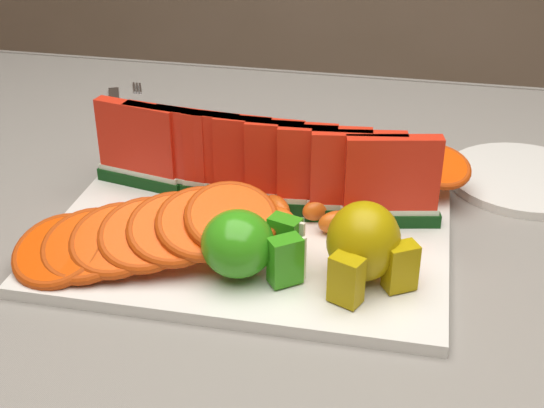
{
  "coord_description": "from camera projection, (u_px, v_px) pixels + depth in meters",
  "views": [
    {
      "loc": [
        0.13,
        -0.64,
        1.17
      ],
      "look_at": [
        0.0,
        -0.01,
        0.81
      ],
      "focal_mm": 50.0,
      "sensor_mm": 36.0,
      "label": 1
    }
  ],
  "objects": [
    {
      "name": "tablecloth",
      "position": [
        271.0,
        276.0,
        0.79
      ],
      "size": [
        1.53,
        1.03,
        0.2
      ],
      "color": "gray",
      "rests_on": "table"
    },
    {
      "name": "orange_fan_front",
      "position": [
        145.0,
        234.0,
        0.71
      ],
      "size": [
        0.27,
        0.16,
        0.07
      ],
      "color": "red",
      "rests_on": "platter"
    },
    {
      "name": "side_plate",
      "position": [
        524.0,
        178.0,
        0.89
      ],
      "size": [
        0.21,
        0.21,
        0.01
      ],
      "color": "silver",
      "rests_on": "tablecloth"
    },
    {
      "name": "pear_cluster",
      "position": [
        365.0,
        245.0,
        0.68
      ],
      "size": [
        0.09,
        0.09,
        0.08
      ],
      "color": "#AF6611",
      "rests_on": "platter"
    },
    {
      "name": "apple_cluster",
      "position": [
        246.0,
        245.0,
        0.69
      ],
      "size": [
        0.1,
        0.08,
        0.06
      ],
      "color": "#159611",
      "rests_on": "platter"
    },
    {
      "name": "table",
      "position": [
        271.0,
        323.0,
        0.82
      ],
      "size": [
        1.4,
        0.9,
        0.75
      ],
      "color": "#53361A",
      "rests_on": "ground"
    },
    {
      "name": "fork",
      "position": [
        117.0,
        108.0,
        1.08
      ],
      "size": [
        0.08,
        0.19,
        0.0
      ],
      "color": "silver",
      "rests_on": "tablecloth"
    },
    {
      "name": "orange_fan_back",
      "position": [
        308.0,
        162.0,
        0.86
      ],
      "size": [
        0.37,
        0.1,
        0.05
      ],
      "color": "red",
      "rests_on": "platter"
    },
    {
      "name": "watermelon_row",
      "position": [
        259.0,
        165.0,
        0.8
      ],
      "size": [
        0.39,
        0.07,
        0.1
      ],
      "color": "#164112",
      "rests_on": "platter"
    },
    {
      "name": "platter",
      "position": [
        251.0,
        233.0,
        0.78
      ],
      "size": [
        0.4,
        0.3,
        0.01
      ],
      "color": "silver",
      "rests_on": "tablecloth"
    },
    {
      "name": "tangerine_segments",
      "position": [
        262.0,
        211.0,
        0.78
      ],
      "size": [
        0.23,
        0.07,
        0.02
      ],
      "color": "#FF5403",
      "rests_on": "platter"
    }
  ]
}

